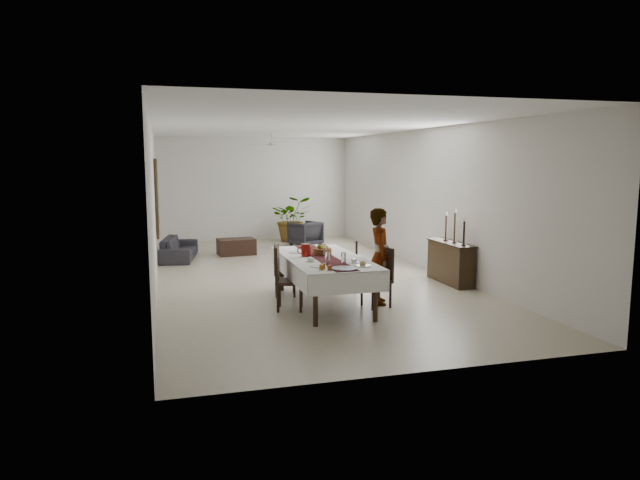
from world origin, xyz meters
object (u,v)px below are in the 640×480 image
(sideboard_body, at_px, (450,263))
(red_pitcher, at_px, (306,250))
(dining_table_top, at_px, (324,259))
(woman, at_px, (380,256))
(sofa, at_px, (179,248))

(sideboard_body, bearing_deg, red_pitcher, -165.63)
(sideboard_body, bearing_deg, dining_table_top, -161.47)
(dining_table_top, relative_size, woman, 1.57)
(sofa, bearing_deg, red_pitcher, -149.92)
(red_pitcher, bearing_deg, woman, -16.59)
(dining_table_top, height_order, sofa, dining_table_top)
(dining_table_top, xyz_separation_m, sideboard_body, (2.98, 1.00, -0.39))
(dining_table_top, bearing_deg, sofa, 112.89)
(red_pitcher, xyz_separation_m, woman, (1.23, -0.37, -0.11))
(red_pitcher, xyz_separation_m, sofa, (-1.99, 5.24, -0.67))
(woman, bearing_deg, sideboard_body, -43.94)
(red_pitcher, height_order, sideboard_body, red_pitcher)
(dining_table_top, relative_size, sideboard_body, 1.94)
(dining_table_top, distance_m, woman, 0.98)
(sideboard_body, bearing_deg, woman, -149.22)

